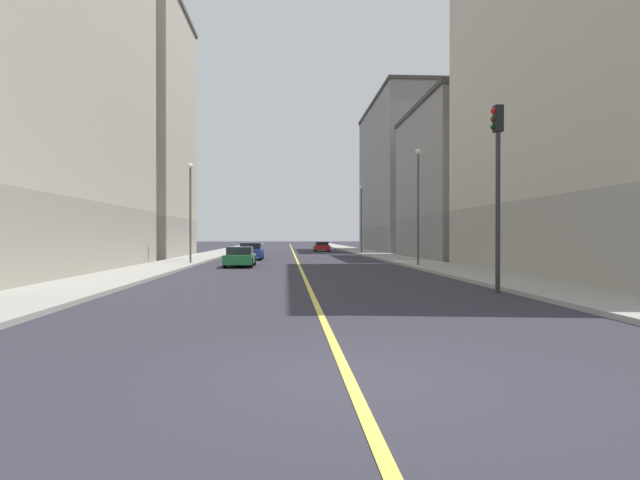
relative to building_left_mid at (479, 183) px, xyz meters
name	(u,v)px	position (x,y,z in m)	size (l,w,h in m)	color
ground_plane	(349,378)	(-15.83, -38.47, -6.60)	(400.00, 400.00, 0.00)	#2E2C36
sidewalk_left	(375,254)	(-7.35, 10.53, -6.53)	(3.50, 168.00, 0.15)	#9E9B93
sidewalk_right	(213,254)	(-24.31, 10.53, -6.53)	(3.50, 168.00, 0.15)	#9E9B93
lane_center_stripe	(295,255)	(-15.83, 10.53, -6.60)	(0.16, 154.00, 0.01)	#E5D14C
building_left_mid	(479,183)	(0.00, 0.00, 0.00)	(11.50, 16.57, 13.19)	slate
building_left_far	(415,177)	(0.00, 23.38, 3.02)	(11.50, 24.34, 19.22)	slate
building_right_midblock	(121,131)	(-31.66, 4.06, 4.88)	(11.50, 14.44, 22.95)	#9D9688
traffic_light_left_near	(498,173)	(-9.51, -27.86, -2.51)	(0.40, 0.32, 6.37)	#2D2D2D
street_lamp_left_near	(418,195)	(-8.50, -12.73, -2.08)	(0.36, 0.36, 7.23)	#4C4C51
street_lamp_right_near	(190,202)	(-23.16, -8.86, -2.35)	(0.36, 0.36, 6.73)	#4C4C51
street_lamp_left_far	(361,212)	(-8.50, 12.64, -2.00)	(0.36, 0.36, 7.38)	#4C4C51
car_red	(322,247)	(-12.16, 23.06, -5.98)	(1.95, 4.50, 1.24)	red
car_green	(240,257)	(-19.61, -11.32, -5.98)	(1.81, 4.59, 1.27)	#1E6B38
car_blue	(251,252)	(-19.59, -1.05, -5.92)	(1.97, 4.41, 1.39)	#23389E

